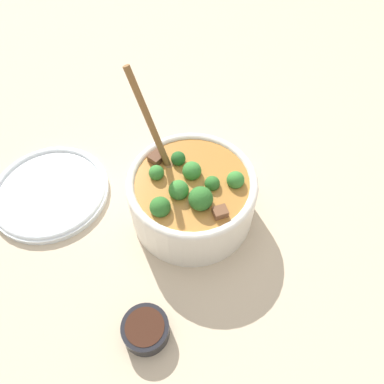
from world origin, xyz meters
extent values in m
plane|color=#C6B293|center=(0.00, 0.00, 0.00)|extent=(4.00, 4.00, 0.00)
cylinder|color=white|center=(0.00, 0.00, 0.05)|extent=(0.24, 0.24, 0.10)
torus|color=white|center=(0.00, 0.00, 0.10)|extent=(0.24, 0.24, 0.02)
cylinder|color=#B27533|center=(0.00, 0.00, 0.07)|extent=(0.21, 0.21, 0.07)
sphere|color=#387F33|center=(0.01, -0.01, 0.11)|extent=(0.03, 0.03, 0.03)
cylinder|color=#6B9956|center=(0.01, -0.01, 0.09)|extent=(0.01, 0.01, 0.02)
sphere|color=#387F33|center=(0.06, 0.03, 0.11)|extent=(0.03, 0.03, 0.03)
cylinder|color=#6B9956|center=(0.06, 0.03, 0.09)|extent=(0.01, 0.01, 0.01)
sphere|color=#2D6B28|center=(-0.03, -0.02, 0.11)|extent=(0.03, 0.03, 0.03)
cylinder|color=#6B9956|center=(-0.03, -0.02, 0.09)|extent=(0.01, 0.01, 0.01)
sphere|color=#2D6B28|center=(-0.04, 0.02, 0.12)|extent=(0.04, 0.04, 0.04)
cylinder|color=#6B9956|center=(-0.04, 0.02, 0.09)|extent=(0.01, 0.01, 0.02)
sphere|color=#387F33|center=(-0.06, -0.05, 0.11)|extent=(0.03, 0.03, 0.03)
cylinder|color=#6B9956|center=(-0.06, -0.05, 0.09)|extent=(0.01, 0.01, 0.01)
sphere|color=#2D6B28|center=(0.00, 0.08, 0.11)|extent=(0.04, 0.04, 0.04)
cylinder|color=#6B9956|center=(0.00, 0.08, 0.08)|extent=(0.01, 0.01, 0.02)
sphere|color=#387F33|center=(0.00, 0.03, 0.11)|extent=(0.04, 0.04, 0.04)
cylinder|color=#6B9956|center=(0.00, 0.03, 0.09)|extent=(0.01, 0.01, 0.02)
sphere|color=#235B23|center=(0.05, -0.02, 0.11)|extent=(0.03, 0.03, 0.03)
cylinder|color=#6B9956|center=(0.05, -0.02, 0.09)|extent=(0.01, 0.01, 0.01)
cube|color=brown|center=(-0.08, 0.02, 0.11)|extent=(0.03, 0.03, 0.02)
cube|color=brown|center=(0.08, 0.01, 0.11)|extent=(0.02, 0.03, 0.02)
ellipsoid|color=brown|center=(0.06, 0.00, 0.10)|extent=(0.04, 0.03, 0.01)
cylinder|color=brown|center=(0.10, 0.00, 0.19)|extent=(0.09, 0.01, 0.18)
cylinder|color=black|center=(-0.10, 0.22, 0.02)|extent=(0.08, 0.08, 0.03)
cylinder|color=#381E14|center=(-0.10, 0.22, 0.03)|extent=(0.06, 0.06, 0.01)
cylinder|color=white|center=(0.25, 0.16, 0.01)|extent=(0.24, 0.24, 0.01)
torus|color=white|center=(0.25, 0.16, 0.01)|extent=(0.23, 0.23, 0.01)
camera|label=1|loc=(-0.27, 0.30, 0.63)|focal=35.00mm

